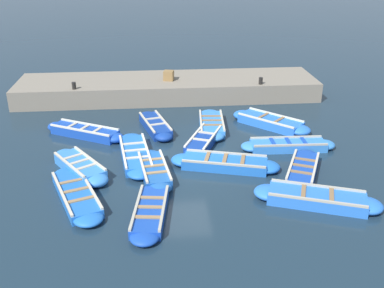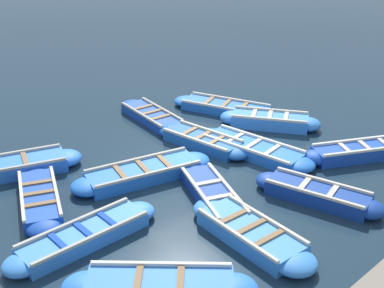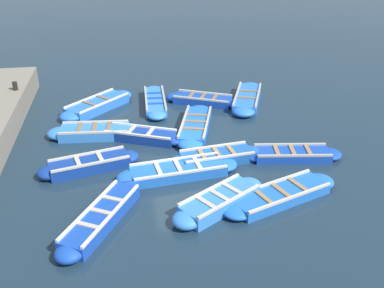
{
  "view_description": "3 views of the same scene",
  "coord_description": "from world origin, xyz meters",
  "views": [
    {
      "loc": [
        15.07,
        -0.81,
        7.57
      ],
      "look_at": [
        -0.98,
        0.65,
        0.31
      ],
      "focal_mm": 42.0,
      "sensor_mm": 36.0,
      "label": 1
    },
    {
      "loc": [
        -9.55,
        9.48,
        7.21
      ],
      "look_at": [
        0.72,
        -0.27,
        0.33
      ],
      "focal_mm": 50.0,
      "sensor_mm": 36.0,
      "label": 2
    },
    {
      "loc": [
        -1.96,
        -13.92,
        7.53
      ],
      "look_at": [
        0.19,
        0.2,
        0.18
      ],
      "focal_mm": 42.0,
      "sensor_mm": 36.0,
      "label": 3
    }
  ],
  "objects": [
    {
      "name": "buoy_orange_near",
      "position": [
        2.3,
        4.14,
        0.13
      ],
      "size": [
        0.27,
        0.27,
        0.27
      ],
      "primitive_type": "sphere",
      "color": "silver",
      "rests_on": "ground"
    },
    {
      "name": "boat_far_corner",
      "position": [
        3.49,
        -1.03,
        0.15
      ],
      "size": [
        3.5,
        1.27,
        0.36
      ],
      "color": "#1947B7",
      "rests_on": "ground"
    },
    {
      "name": "boat_centre",
      "position": [
        -3.36,
        -0.77,
        0.19
      ],
      "size": [
        3.44,
        1.59,
        0.44
      ],
      "color": "navy",
      "rests_on": "ground"
    },
    {
      "name": "boat_tucked",
      "position": [
        -2.89,
        -3.76,
        0.2
      ],
      "size": [
        2.48,
        3.66,
        0.45
      ],
      "color": "#1947B7",
      "rests_on": "ground"
    },
    {
      "name": "ground_plane",
      "position": [
        0.0,
        0.0,
        0.0
      ],
      "size": [
        120.0,
        120.0,
        0.0
      ],
      "primitive_type": "plane",
      "color": "#1C303F"
    },
    {
      "name": "boat_mid_row",
      "position": [
        -0.53,
        -1.58,
        0.17
      ],
      "size": [
        4.07,
        1.42,
        0.39
      ],
      "color": "blue",
      "rests_on": "ground"
    },
    {
      "name": "boat_drifting",
      "position": [
        0.56,
        1.71,
        0.18
      ],
      "size": [
        1.97,
        4.11,
        0.42
      ],
      "color": "blue",
      "rests_on": "ground"
    },
    {
      "name": "boat_outer_right",
      "position": [
        -3.3,
        1.73,
        0.18
      ],
      "size": [
        3.6,
        1.23,
        0.43
      ],
      "color": "#3884E0",
      "rests_on": "ground"
    },
    {
      "name": "boat_stern_in",
      "position": [
        0.42,
        -3.52,
        0.21
      ],
      "size": [
        3.22,
        2.51,
        0.47
      ],
      "color": "#3884E0",
      "rests_on": "ground"
    },
    {
      "name": "boat_end_of_row",
      "position": [
        -3.29,
        4.4,
        0.2
      ],
      "size": [
        3.37,
        3.39,
        0.45
      ],
      "color": "blue",
      "rests_on": "ground"
    },
    {
      "name": "boat_inner_gap",
      "position": [
        1.31,
        4.4,
        0.17
      ],
      "size": [
        3.42,
        2.17,
        0.39
      ],
      "color": "#1947B7",
      "rests_on": "ground"
    },
    {
      "name": "boat_broadside",
      "position": [
        3.3,
        4.21,
        0.19
      ],
      "size": [
        2.26,
        4.05,
        0.44
      ],
      "color": "blue",
      "rests_on": "ground"
    },
    {
      "name": "boat_outer_left",
      "position": [
        2.28,
        -3.39,
        0.16
      ],
      "size": [
        4.03,
        2.26,
        0.37
      ],
      "color": "blue",
      "rests_on": "ground"
    },
    {
      "name": "boat_near_quay",
      "position": [
        -1.59,
        1.18,
        0.18
      ],
      "size": [
        3.43,
        2.07,
        0.41
      ],
      "color": "navy",
      "rests_on": "ground"
    },
    {
      "name": "boat_alongside",
      "position": [
        -0.8,
        4.48,
        0.17
      ],
      "size": [
        0.95,
        3.81,
        0.4
      ],
      "color": "#3884E0",
      "rests_on": "ground"
    },
    {
      "name": "bollard_mid_north",
      "position": [
        -6.57,
        4.66,
        1.15
      ],
      "size": [
        0.2,
        0.2,
        0.35
      ],
      "primitive_type": "cylinder",
      "color": "black",
      "rests_on": "quay_wall"
    },
    {
      "name": "boat_bow_out",
      "position": [
        0.88,
        -0.87,
        0.18
      ],
      "size": [
        3.37,
        1.25,
        0.41
      ],
      "color": "#1E59AD",
      "rests_on": "ground"
    }
  ]
}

